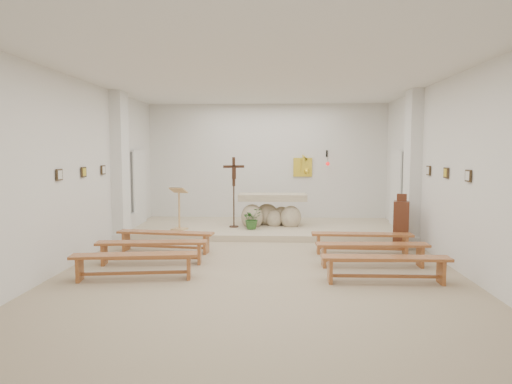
{
  "coord_description": "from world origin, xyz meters",
  "views": [
    {
      "loc": [
        0.3,
        -8.51,
        2.14
      ],
      "look_at": [
        -0.17,
        1.6,
        1.22
      ],
      "focal_mm": 32.0,
      "sensor_mm": 36.0,
      "label": 1
    }
  ],
  "objects_px": {
    "donation_pedestal": "(401,225)",
    "bench_right_third": "(385,263)",
    "bench_left_second": "(152,247)",
    "crucifix_stand": "(234,187)",
    "bench_left_third": "(135,260)",
    "bench_right_front": "(362,238)",
    "lectern": "(179,208)",
    "bench_right_second": "(372,249)",
    "altar": "(272,212)",
    "bench_left_front": "(165,237)"
  },
  "relations": [
    {
      "from": "donation_pedestal",
      "to": "bench_right_second",
      "type": "xyz_separation_m",
      "value": [
        -0.94,
        -1.58,
        -0.21
      ]
    },
    {
      "from": "bench_right_third",
      "to": "bench_right_second",
      "type": "bearing_deg",
      "value": 89.78
    },
    {
      "from": "lectern",
      "to": "crucifix_stand",
      "type": "relative_size",
      "value": 0.61
    },
    {
      "from": "bench_left_front",
      "to": "bench_right_second",
      "type": "distance_m",
      "value": 4.24
    },
    {
      "from": "crucifix_stand",
      "to": "donation_pedestal",
      "type": "bearing_deg",
      "value": -43.19
    },
    {
      "from": "bench_right_second",
      "to": "donation_pedestal",
      "type": "bearing_deg",
      "value": 56.81
    },
    {
      "from": "crucifix_stand",
      "to": "bench_right_second",
      "type": "height_order",
      "value": "crucifix_stand"
    },
    {
      "from": "donation_pedestal",
      "to": "bench_left_third",
      "type": "xyz_separation_m",
      "value": [
        -5.05,
        -2.62,
        -0.21
      ]
    },
    {
      "from": "bench_right_second",
      "to": "lectern",
      "type": "bearing_deg",
      "value": 143.23
    },
    {
      "from": "bench_right_front",
      "to": "bench_right_third",
      "type": "xyz_separation_m",
      "value": [
        0.0,
        -2.09,
        0.0
      ]
    },
    {
      "from": "crucifix_stand",
      "to": "donation_pedestal",
      "type": "relative_size",
      "value": 1.51
    },
    {
      "from": "crucifix_stand",
      "to": "bench_left_second",
      "type": "height_order",
      "value": "crucifix_stand"
    },
    {
      "from": "bench_left_front",
      "to": "bench_left_third",
      "type": "height_order",
      "value": "same"
    },
    {
      "from": "bench_right_front",
      "to": "altar",
      "type": "bearing_deg",
      "value": 127.4
    },
    {
      "from": "donation_pedestal",
      "to": "bench_left_second",
      "type": "xyz_separation_m",
      "value": [
        -5.05,
        -1.58,
        -0.21
      ]
    },
    {
      "from": "donation_pedestal",
      "to": "bench_right_third",
      "type": "relative_size",
      "value": 0.59
    },
    {
      "from": "altar",
      "to": "bench_right_second",
      "type": "height_order",
      "value": "altar"
    },
    {
      "from": "bench_right_second",
      "to": "bench_right_third",
      "type": "xyz_separation_m",
      "value": [
        0.0,
        -1.04,
        0.0
      ]
    },
    {
      "from": "bench_right_second",
      "to": "altar",
      "type": "bearing_deg",
      "value": 114.9
    },
    {
      "from": "altar",
      "to": "lectern",
      "type": "bearing_deg",
      "value": -161.6
    },
    {
      "from": "crucifix_stand",
      "to": "lectern",
      "type": "bearing_deg",
      "value": -178.19
    },
    {
      "from": "crucifix_stand",
      "to": "bench_left_third",
      "type": "xyz_separation_m",
      "value": [
        -1.23,
        -4.41,
        -0.88
      ]
    },
    {
      "from": "crucifix_stand",
      "to": "bench_right_second",
      "type": "xyz_separation_m",
      "value": [
        2.87,
        -3.37,
        -0.88
      ]
    },
    {
      "from": "bench_left_third",
      "to": "bench_right_third",
      "type": "height_order",
      "value": "same"
    },
    {
      "from": "bench_left_third",
      "to": "bench_right_third",
      "type": "relative_size",
      "value": 1.01
    },
    {
      "from": "bench_left_third",
      "to": "altar",
      "type": "bearing_deg",
      "value": 57.22
    },
    {
      "from": "bench_right_second",
      "to": "bench_left_third",
      "type": "relative_size",
      "value": 0.99
    },
    {
      "from": "altar",
      "to": "bench_right_third",
      "type": "bearing_deg",
      "value": -68.64
    },
    {
      "from": "altar",
      "to": "bench_right_front",
      "type": "xyz_separation_m",
      "value": [
        1.9,
        -2.63,
        -0.18
      ]
    },
    {
      "from": "bench_left_front",
      "to": "bench_right_front",
      "type": "xyz_separation_m",
      "value": [
        4.1,
        0.0,
        0.0
      ]
    },
    {
      "from": "bench_right_second",
      "to": "crucifix_stand",
      "type": "bearing_deg",
      "value": 128.1
    },
    {
      "from": "bench_right_front",
      "to": "bench_left_second",
      "type": "relative_size",
      "value": 0.99
    },
    {
      "from": "altar",
      "to": "crucifix_stand",
      "type": "distance_m",
      "value": 1.24
    },
    {
      "from": "donation_pedestal",
      "to": "bench_right_second",
      "type": "relative_size",
      "value": 0.58
    },
    {
      "from": "bench_right_second",
      "to": "bench_right_third",
      "type": "height_order",
      "value": "same"
    },
    {
      "from": "lectern",
      "to": "bench_left_second",
      "type": "bearing_deg",
      "value": -71.77
    },
    {
      "from": "bench_left_second",
      "to": "bench_right_third",
      "type": "relative_size",
      "value": 1.01
    },
    {
      "from": "crucifix_stand",
      "to": "bench_left_third",
      "type": "distance_m",
      "value": 4.66
    },
    {
      "from": "altar",
      "to": "bench_left_second",
      "type": "xyz_separation_m",
      "value": [
        -2.21,
        -3.68,
        -0.18
      ]
    },
    {
      "from": "bench_left_front",
      "to": "bench_left_second",
      "type": "distance_m",
      "value": 1.04
    },
    {
      "from": "bench_left_third",
      "to": "bench_right_front",
      "type": "bearing_deg",
      "value": 19.26
    },
    {
      "from": "altar",
      "to": "bench_right_third",
      "type": "relative_size",
      "value": 0.88
    },
    {
      "from": "bench_right_front",
      "to": "bench_left_third",
      "type": "distance_m",
      "value": 4.61
    },
    {
      "from": "altar",
      "to": "bench_left_front",
      "type": "height_order",
      "value": "altar"
    },
    {
      "from": "bench_left_front",
      "to": "bench_left_third",
      "type": "relative_size",
      "value": 1.0
    },
    {
      "from": "bench_right_front",
      "to": "lectern",
      "type": "bearing_deg",
      "value": 158.05
    },
    {
      "from": "altar",
      "to": "bench_right_front",
      "type": "height_order",
      "value": "altar"
    },
    {
      "from": "bench_right_third",
      "to": "bench_right_front",
      "type": "bearing_deg",
      "value": 89.78
    },
    {
      "from": "bench_left_second",
      "to": "bench_right_second",
      "type": "distance_m",
      "value": 4.1
    },
    {
      "from": "donation_pedestal",
      "to": "bench_right_front",
      "type": "relative_size",
      "value": 0.59
    }
  ]
}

